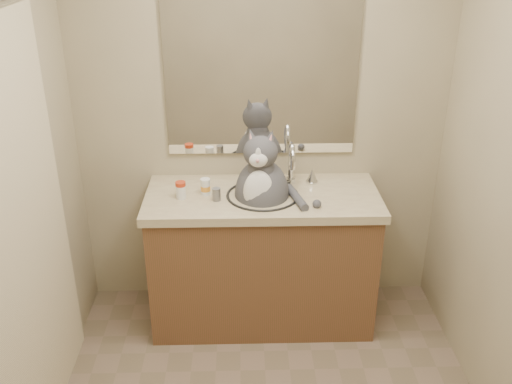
# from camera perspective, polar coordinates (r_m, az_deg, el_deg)

# --- Properties ---
(room) EXTENTS (2.22, 2.52, 2.42)m
(room) POSITION_cam_1_polar(r_m,az_deg,el_deg) (2.24, 1.64, -2.74)
(room) COLOR #816B59
(room) RESTS_ON ground
(vanity) EXTENTS (1.34, 0.59, 1.12)m
(vanity) POSITION_cam_1_polar(r_m,az_deg,el_deg) (3.45, 0.64, -6.31)
(vanity) COLOR brown
(vanity) RESTS_ON ground
(mirror) EXTENTS (1.10, 0.02, 0.90)m
(mirror) POSITION_cam_1_polar(r_m,az_deg,el_deg) (3.31, 0.53, 11.27)
(mirror) COLOR white
(mirror) RESTS_ON room
(shower_curtain) EXTENTS (0.02, 1.30, 1.93)m
(shower_curtain) POSITION_cam_1_polar(r_m,az_deg,el_deg) (2.58, -22.64, -5.11)
(shower_curtain) COLOR beige
(shower_curtain) RESTS_ON ground
(cat) EXTENTS (0.43, 0.42, 0.62)m
(cat) POSITION_cam_1_polar(r_m,az_deg,el_deg) (3.22, 0.59, 0.25)
(cat) COLOR #4A494F
(cat) RESTS_ON vanity
(pill_bottle_redcap) EXTENTS (0.06, 0.06, 0.10)m
(pill_bottle_redcap) POSITION_cam_1_polar(r_m,az_deg,el_deg) (3.21, -7.53, 0.19)
(pill_bottle_redcap) COLOR white
(pill_bottle_redcap) RESTS_ON vanity
(pill_bottle_orange) EXTENTS (0.06, 0.06, 0.10)m
(pill_bottle_orange) POSITION_cam_1_polar(r_m,az_deg,el_deg) (3.25, -5.07, 0.51)
(pill_bottle_orange) COLOR white
(pill_bottle_orange) RESTS_ON vanity
(grey_canister) EXTENTS (0.05, 0.05, 0.07)m
(grey_canister) POSITION_cam_1_polar(r_m,az_deg,el_deg) (3.17, -3.98, -0.23)
(grey_canister) COLOR slate
(grey_canister) RESTS_ON vanity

